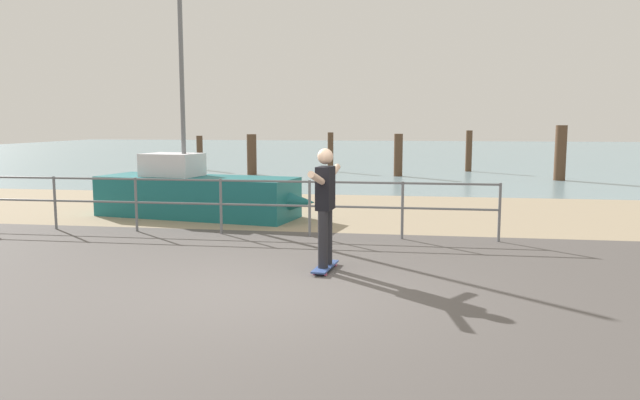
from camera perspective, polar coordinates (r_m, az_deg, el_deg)
ground_plane at (r=6.75m, az=-5.74°, el=-10.82°), size 24.00×10.00×0.04m
beach_strip at (r=14.45m, az=2.18°, el=-1.02°), size 24.00×6.00×0.04m
sea_surface at (r=42.29m, az=6.52°, el=4.45°), size 72.00×50.00×0.04m
railing_fence at (r=11.74m, az=-13.14°, el=0.30°), size 11.75×0.05×1.05m
sailboat at (r=13.60m, az=-10.84°, el=0.55°), size 5.06×2.16×5.42m
skateboard at (r=8.64m, az=0.49°, el=-6.26°), size 0.29×0.82×0.08m
skateboarder at (r=8.47m, az=0.50°, el=-0.00°), size 0.26×1.45×1.65m
groyne_post_0 at (r=27.05m, az=-11.17°, el=4.33°), size 0.27×0.27×1.49m
groyne_post_1 at (r=24.27m, az=-6.40°, el=4.23°), size 0.38×0.38×1.61m
groyne_post_2 at (r=25.64m, az=0.98°, el=4.49°), size 0.24×0.24×1.65m
groyne_post_3 at (r=23.57m, az=7.32°, el=4.17°), size 0.33×0.33×1.64m
groyne_post_4 at (r=26.40m, az=13.73°, el=4.45°), size 0.26×0.26×1.73m
groyne_post_5 at (r=23.33m, az=21.54°, el=4.09°), size 0.40×0.40×1.97m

